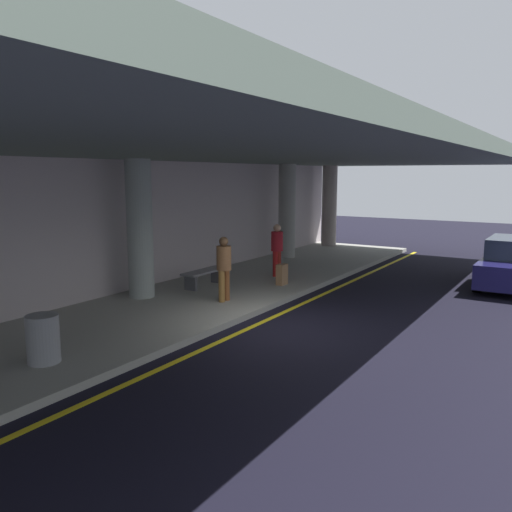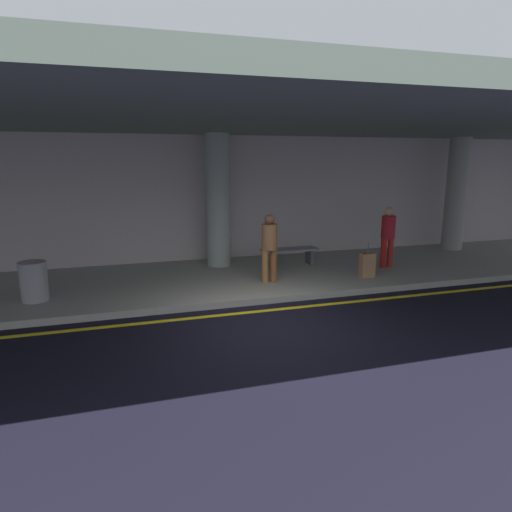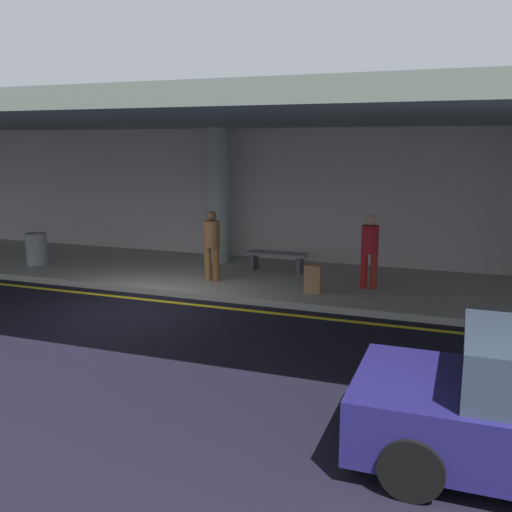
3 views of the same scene
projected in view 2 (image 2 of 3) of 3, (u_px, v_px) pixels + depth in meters
ground_plane at (266, 321)px, 8.69m from camera, size 60.00×60.00×0.00m
sidewalk at (229, 278)px, 11.57m from camera, size 26.00×4.20×0.15m
lane_stripe_yellow at (257, 311)px, 9.25m from camera, size 26.00×0.14×0.01m
support_column_left_mid at (218, 201)px, 12.32m from camera, size 0.68×0.68×3.65m
support_column_center at (456, 194)px, 14.59m from camera, size 0.68×0.68×3.65m
ceiling_overhang at (232, 122)px, 10.27m from camera, size 28.00×13.20×0.30m
terminal_back_wall at (211, 200)px, 13.28m from camera, size 26.00×0.30×3.80m
traveler_with_luggage at (388, 233)px, 12.25m from camera, size 0.38×0.38×1.68m
person_waiting_for_ride at (269, 244)px, 10.72m from camera, size 0.38×0.38×1.68m
suitcase_upright_primary at (367, 265)px, 11.33m from camera, size 0.36×0.22×0.90m
bench_metal at (290, 253)px, 12.59m from camera, size 1.60×0.50×0.48m
trash_bin_steel at (34, 281)px, 9.41m from camera, size 0.56×0.56×0.85m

